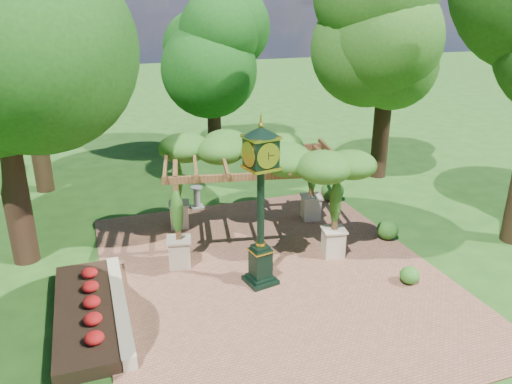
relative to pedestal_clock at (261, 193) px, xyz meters
name	(u,v)px	position (x,y,z in m)	size (l,w,h in m)	color
ground	(284,291)	(0.50, -0.66, -2.90)	(120.00, 120.00, 0.00)	#1E4714
brick_plaza	(272,274)	(0.50, 0.34, -2.88)	(10.00, 12.00, 0.04)	brown
border_wall	(120,306)	(-4.10, -0.16, -2.70)	(0.35, 5.00, 0.40)	#C6B793
flower_bed	(85,313)	(-5.00, -0.16, -2.72)	(1.50, 5.00, 0.36)	red
pedestal_clock	(261,193)	(0.00, 0.00, 0.00)	(1.12, 1.12, 4.85)	black
pergola	(251,160)	(0.67, 2.78, 0.10)	(6.38, 4.67, 3.65)	#C5B492
sundial	(197,199)	(-0.46, 6.34, -2.49)	(0.52, 0.52, 0.93)	#9A9A92
shrub_front	(410,275)	(4.16, -1.52, -2.60)	(0.58, 0.58, 0.53)	#28601B
shrub_mid	(388,230)	(5.22, 1.28, -2.52)	(0.76, 0.76, 0.68)	#235217
shrub_back	(332,191)	(5.09, 5.21, -2.43)	(0.96, 0.96, 0.86)	#245619
tree_west_far	(22,39)	(-6.39, 10.64, 3.58)	(5.03, 5.03, 9.43)	#2F2112
tree_north	(212,51)	(2.33, 13.99, 2.62)	(4.69, 4.69, 8.05)	#321E14
tree_east_far	(390,29)	(8.70, 7.44, 3.89)	(4.72, 4.72, 9.91)	black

